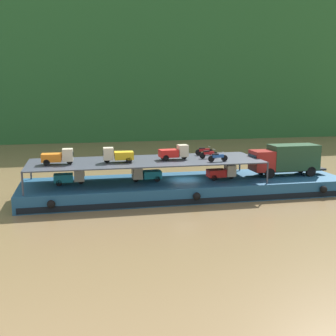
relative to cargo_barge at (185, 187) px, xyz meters
The scene contains 14 objects.
ground_plane 0.75m from the cargo_barge, 90.00° to the left, with size 400.00×400.00×0.00m, color brown.
hillside_far_bank 64.21m from the cargo_barge, 90.00° to the left, with size 110.67×36.99×35.82m.
cargo_barge is the anchor object (origin of this frame).
covered_lorry 10.69m from the cargo_barge, ahead, with size 7.87×2.33×3.10m.
cargo_rack 4.65m from the cargo_barge, behind, with size 21.58×6.89×2.00m.
mini_truck_lower_stern 10.92m from the cargo_barge, behind, with size 2.75×1.21×1.38m.
mini_truck_lower_aft 4.06m from the cargo_barge, behind, with size 2.78×1.26×1.38m.
mini_truck_lower_mid 3.83m from the cargo_barge, ahead, with size 2.75×1.22×1.38m.
mini_truck_upper_stern 12.24m from the cargo_barge, behind, with size 2.77×1.24×1.38m.
mini_truck_upper_mid 7.36m from the cargo_barge, behind, with size 2.78×1.27×1.38m.
mini_truck_upper_fore 3.62m from the cargo_barge, behind, with size 2.80×1.30×1.38m.
motorcycle_upper_port 4.56m from the cargo_barge, 38.97° to the right, with size 1.90×0.55×0.87m.
motorcycle_upper_centre 3.93m from the cargo_barge, ahead, with size 1.90×0.55×0.87m.
motorcycle_upper_stbd 4.55m from the cargo_barge, 39.94° to the left, with size 1.90×0.55×0.87m.
Camera 1 is at (-10.12, -38.70, 10.03)m, focal length 45.41 mm.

